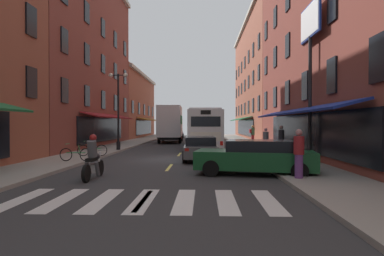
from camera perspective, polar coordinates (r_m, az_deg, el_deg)
The scene contains 20 objects.
ground_plane at distance 18.66m, azimuth -2.91°, elevation -5.70°, with size 34.80×80.00×0.10m, color #333335.
lane_centre_dashes at distance 18.41m, azimuth -2.97°, elevation -5.62°, with size 0.14×73.90×0.01m.
crosswalk_near at distance 8.86m, azimuth -8.61°, elevation -12.53°, with size 7.10×2.80×0.01m.
sidewalk_left at distance 20.03m, azimuth -20.04°, elevation -4.96°, with size 3.00×80.00×0.14m, color gray.
sidewalk_right at distance 19.07m, azimuth 15.12°, elevation -5.22°, with size 3.00×80.00×0.14m, color gray.
storefront_row_right at distance 24.78m, azimuth 25.90°, elevation 12.60°, with size 9.44×79.90×16.17m.
billboard_sign at distance 18.03m, azimuth 20.22°, elevation 14.29°, with size 0.40×2.82×8.03m.
transit_bus at distance 28.13m, azimuth 2.01°, elevation -0.01°, with size 2.90×11.75×3.20m.
box_truck at distance 35.54m, azimuth -3.79°, elevation 0.67°, with size 2.67×7.97×3.92m.
sedan_near at distance 18.32m, azimuth 1.47°, elevation -3.53°, with size 2.01×4.77×1.32m.
sedan_mid at distance 45.97m, azimuth -2.74°, elevation -0.94°, with size 2.03×4.80×1.40m.
sedan_far at distance 13.20m, azimuth 11.20°, elevation -5.04°, with size 4.91×2.66×1.38m.
motorcycle_rider at distance 12.45m, azimuth -17.10°, elevation -5.42°, with size 0.62×2.07×1.66m.
bicycle_near at distance 17.46m, azimuth -19.85°, elevation -4.36°, with size 1.71×0.48×0.91m.
bicycle_mid at distance 19.98m, azimuth -17.22°, elevation -3.72°, with size 1.69×0.52×0.91m.
pedestrian_near at distance 31.21m, azimuth 10.67°, elevation -1.04°, with size 0.52×0.36×1.78m.
pedestrian_mid at distance 11.87m, azimuth 18.41°, elevation -4.21°, with size 0.36×0.36×1.71m.
pedestrian_far at distance 20.80m, azimuth 15.55°, elevation -1.97°, with size 0.36×0.36×1.80m.
pedestrian_rear at distance 21.50m, azimuth 12.94°, elevation -2.14°, with size 0.36×0.36×1.63m.
street_lamp_twin at distance 24.31m, azimuth -12.93°, elevation 3.58°, with size 1.42×0.32×5.65m.
Camera 1 is at (1.60, -18.48, 2.03)m, focal length 30.11 mm.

